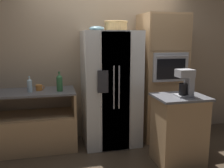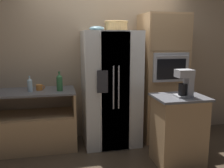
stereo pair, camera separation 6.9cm
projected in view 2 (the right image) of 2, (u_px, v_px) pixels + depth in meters
name	position (u px, v px, depth m)	size (l,w,h in m)	color
ground_plane	(112.00, 144.00, 3.97)	(20.00, 20.00, 0.00)	#4C3D2D
wall_back	(106.00, 54.00, 4.17)	(12.00, 0.06, 2.80)	tan
counter_left	(21.00, 129.00, 3.74)	(1.59, 0.63, 0.89)	tan
refrigerator	(111.00, 89.00, 3.89)	(0.86, 0.74, 1.77)	silver
wall_oven	(162.00, 78.00, 4.09)	(0.69, 0.68, 2.03)	tan
island_counter	(178.00, 130.00, 3.30)	(0.66, 0.55, 0.92)	tan
wicker_basket	(116.00, 26.00, 3.78)	(0.36, 0.36, 0.15)	tan
fruit_bowl	(97.00, 28.00, 3.68)	(0.22, 0.22, 0.07)	#668C99
bottle_tall	(30.00, 85.00, 3.60)	(0.07, 0.07, 0.23)	silver
bottle_short	(60.00, 82.00, 3.65)	(0.09, 0.09, 0.29)	#33723F
mug	(39.00, 87.00, 3.72)	(0.13, 0.10, 0.08)	orange
coffee_maker	(186.00, 82.00, 3.15)	(0.20, 0.18, 0.35)	#B2B2B7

